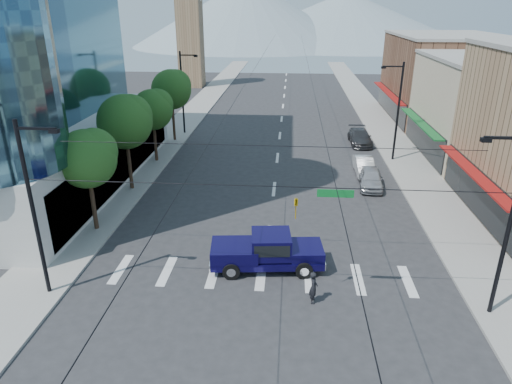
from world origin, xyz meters
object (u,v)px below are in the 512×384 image
at_px(pickup_truck, 266,250).
at_px(parked_car_near, 371,178).
at_px(parked_car_far, 360,137).
at_px(pedestrian, 313,287).
at_px(parked_car_mid, 364,166).

relative_size(pickup_truck, parked_car_near, 1.46).
bearing_deg(parked_car_far, pedestrian, -103.25).
xyz_separation_m(pedestrian, parked_car_near, (5.18, 15.73, -0.09)).
relative_size(parked_car_mid, parked_car_far, 0.82).
bearing_deg(pickup_truck, parked_car_far, 65.84).
distance_m(parked_car_near, parked_car_far, 12.30).
xyz_separation_m(parked_car_mid, parked_car_far, (0.84, 9.08, 0.05)).
bearing_deg(pedestrian, parked_car_far, -12.84).
height_order(pickup_truck, parked_car_mid, pickup_truck).
relative_size(pedestrian, parked_car_near, 0.38).
distance_m(pickup_truck, parked_car_mid, 17.67).
bearing_deg(parked_car_far, parked_car_mid, -96.57).
bearing_deg(parked_car_near, pickup_truck, -115.47).
bearing_deg(pedestrian, parked_car_near, -19.08).
xyz_separation_m(parked_car_near, parked_car_mid, (-0.08, 3.20, -0.05)).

